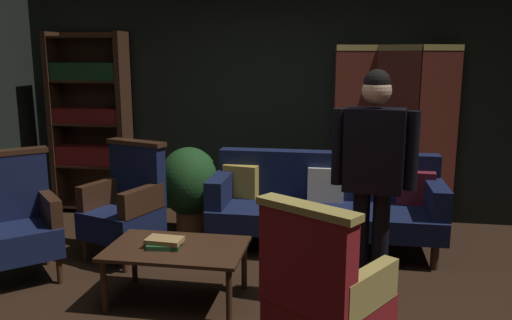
{
  "coord_description": "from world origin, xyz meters",
  "views": [
    {
      "loc": [
        0.7,
        -3.33,
        1.79
      ],
      "look_at": [
        0.0,
        0.8,
        0.95
      ],
      "focal_mm": 36.58,
      "sensor_mm": 36.0,
      "label": 1
    }
  ],
  "objects_px": {
    "bookshelf": "(91,121)",
    "coffee_table": "(177,253)",
    "armchair_gilt_accent": "(323,294)",
    "standing_figure": "(373,168)",
    "armchair_wing_right": "(17,220)",
    "book_tan_leather": "(164,240)",
    "folding_screen": "(395,134)",
    "armchair_wing_left": "(126,204)",
    "velvet_couch": "(325,200)",
    "potted_plant": "(189,185)",
    "book_green_cloth": "(165,245)"
  },
  "relations": [
    {
      "from": "coffee_table",
      "to": "standing_figure",
      "type": "xyz_separation_m",
      "value": [
        1.39,
        0.17,
        0.65
      ]
    },
    {
      "from": "bookshelf",
      "to": "armchair_gilt_accent",
      "type": "bearing_deg",
      "value": -45.38
    },
    {
      "from": "armchair_gilt_accent",
      "to": "potted_plant",
      "type": "distance_m",
      "value": 2.61
    },
    {
      "from": "bookshelf",
      "to": "armchair_wing_left",
      "type": "xyz_separation_m",
      "value": [
        0.96,
        -1.29,
        -0.57
      ]
    },
    {
      "from": "folding_screen",
      "to": "armchair_gilt_accent",
      "type": "bearing_deg",
      "value": -102.26
    },
    {
      "from": "folding_screen",
      "to": "potted_plant",
      "type": "relative_size",
      "value": 2.12
    },
    {
      "from": "standing_figure",
      "to": "potted_plant",
      "type": "relative_size",
      "value": 1.9
    },
    {
      "from": "potted_plant",
      "to": "book_tan_leather",
      "type": "relative_size",
      "value": 3.47
    },
    {
      "from": "armchair_gilt_accent",
      "to": "standing_figure",
      "type": "distance_m",
      "value": 1.09
    },
    {
      "from": "armchair_wing_left",
      "to": "potted_plant",
      "type": "bearing_deg",
      "value": 60.19
    },
    {
      "from": "armchair_gilt_accent",
      "to": "armchair_wing_right",
      "type": "height_order",
      "value": "same"
    },
    {
      "from": "velvet_couch",
      "to": "standing_figure",
      "type": "xyz_separation_m",
      "value": [
        0.36,
        -1.16,
        0.57
      ]
    },
    {
      "from": "coffee_table",
      "to": "armchair_gilt_accent",
      "type": "distance_m",
      "value": 1.32
    },
    {
      "from": "folding_screen",
      "to": "standing_figure",
      "type": "xyz_separation_m",
      "value": [
        -0.32,
        -1.93,
        0.04
      ]
    },
    {
      "from": "bookshelf",
      "to": "armchair_wing_left",
      "type": "distance_m",
      "value": 1.71
    },
    {
      "from": "velvet_couch",
      "to": "armchair_wing_left",
      "type": "bearing_deg",
      "value": -162.45
    },
    {
      "from": "velvet_couch",
      "to": "potted_plant",
      "type": "xyz_separation_m",
      "value": [
        -1.36,
        0.12,
        0.06
      ]
    },
    {
      "from": "coffee_table",
      "to": "potted_plant",
      "type": "relative_size",
      "value": 1.11
    },
    {
      "from": "velvet_couch",
      "to": "coffee_table",
      "type": "distance_m",
      "value": 1.68
    },
    {
      "from": "velvet_couch",
      "to": "armchair_wing_right",
      "type": "distance_m",
      "value": 2.68
    },
    {
      "from": "standing_figure",
      "to": "book_tan_leather",
      "type": "relative_size",
      "value": 6.57
    },
    {
      "from": "armchair_gilt_accent",
      "to": "bookshelf",
      "type": "bearing_deg",
      "value": 134.62
    },
    {
      "from": "coffee_table",
      "to": "armchair_gilt_accent",
      "type": "height_order",
      "value": "armchair_gilt_accent"
    },
    {
      "from": "bookshelf",
      "to": "armchair_wing_right",
      "type": "distance_m",
      "value": 1.99
    },
    {
      "from": "armchair_wing_right",
      "to": "book_tan_leather",
      "type": "height_order",
      "value": "armchair_wing_right"
    },
    {
      "from": "coffee_table",
      "to": "standing_figure",
      "type": "height_order",
      "value": "standing_figure"
    },
    {
      "from": "coffee_table",
      "to": "book_tan_leather",
      "type": "height_order",
      "value": "book_tan_leather"
    },
    {
      "from": "coffee_table",
      "to": "book_tan_leather",
      "type": "relative_size",
      "value": 3.86
    },
    {
      "from": "coffee_table",
      "to": "standing_figure",
      "type": "distance_m",
      "value": 1.54
    },
    {
      "from": "book_green_cloth",
      "to": "potted_plant",
      "type": "bearing_deg",
      "value": 99.82
    },
    {
      "from": "bookshelf",
      "to": "standing_figure",
      "type": "bearing_deg",
      "value": -31.8
    },
    {
      "from": "folding_screen",
      "to": "bookshelf",
      "type": "height_order",
      "value": "bookshelf"
    },
    {
      "from": "armchair_gilt_accent",
      "to": "armchair_wing_right",
      "type": "relative_size",
      "value": 1.0
    },
    {
      "from": "bookshelf",
      "to": "armchair_wing_right",
      "type": "relative_size",
      "value": 1.97
    },
    {
      "from": "folding_screen",
      "to": "potted_plant",
      "type": "xyz_separation_m",
      "value": [
        -2.05,
        -0.65,
        -0.47
      ]
    },
    {
      "from": "armchair_wing_left",
      "to": "book_tan_leather",
      "type": "bearing_deg",
      "value": -51.23
    },
    {
      "from": "folding_screen",
      "to": "book_green_cloth",
      "type": "distance_m",
      "value": 2.82
    },
    {
      "from": "potted_plant",
      "to": "book_tan_leather",
      "type": "height_order",
      "value": "potted_plant"
    },
    {
      "from": "standing_figure",
      "to": "book_green_cloth",
      "type": "relative_size",
      "value": 7.3
    },
    {
      "from": "armchair_gilt_accent",
      "to": "book_tan_leather",
      "type": "distance_m",
      "value": 1.38
    },
    {
      "from": "folding_screen",
      "to": "standing_figure",
      "type": "height_order",
      "value": "folding_screen"
    },
    {
      "from": "bookshelf",
      "to": "coffee_table",
      "type": "relative_size",
      "value": 2.05
    },
    {
      "from": "book_green_cloth",
      "to": "armchair_wing_right",
      "type": "bearing_deg",
      "value": 171.25
    },
    {
      "from": "bookshelf",
      "to": "book_green_cloth",
      "type": "relative_size",
      "value": 8.79
    },
    {
      "from": "standing_figure",
      "to": "coffee_table",
      "type": "bearing_deg",
      "value": -173.11
    },
    {
      "from": "standing_figure",
      "to": "book_tan_leather",
      "type": "distance_m",
      "value": 1.58
    },
    {
      "from": "armchair_gilt_accent",
      "to": "armchair_wing_left",
      "type": "xyz_separation_m",
      "value": [
        -1.81,
        1.51,
        0.0
      ]
    },
    {
      "from": "coffee_table",
      "to": "potted_plant",
      "type": "xyz_separation_m",
      "value": [
        -0.34,
        1.44,
        0.14
      ]
    },
    {
      "from": "armchair_wing_right",
      "to": "potted_plant",
      "type": "bearing_deg",
      "value": 49.95
    },
    {
      "from": "armchair_wing_left",
      "to": "standing_figure",
      "type": "height_order",
      "value": "standing_figure"
    }
  ]
}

